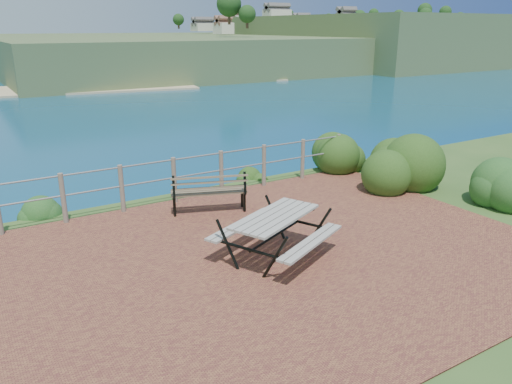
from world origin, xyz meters
TOP-DOWN VIEW (x-y plane):
  - ground at (0.00, 0.00)m, footprint 10.00×7.00m
  - safety_railing at (0.00, 3.35)m, footprint 9.40×0.10m
  - distant_bay at (173.07, 202.61)m, footprint 290.00×232.36m
  - picnic_table at (0.35, -0.06)m, footprint 1.86×1.38m
  - park_bench at (0.37, 2.43)m, footprint 1.58×0.89m
  - shrub_right_front at (4.98, 1.79)m, footprint 1.64×1.64m
  - shrub_right_back at (6.01, -0.46)m, footprint 1.23×1.23m
  - shrub_right_edge at (5.02, 3.60)m, footprint 1.20×1.20m
  - shrub_lip_west at (-2.57, 4.17)m, footprint 0.81×0.81m
  - shrub_lip_east at (2.45, 4.08)m, footprint 0.66×0.66m

SIDE VIEW (x-z plane):
  - distant_bay at x=173.07m, z-range -13.52..10.48m
  - ground at x=0.00m, z-range -0.06..0.06m
  - shrub_right_front at x=4.98m, z-range -1.16..1.16m
  - shrub_right_back at x=6.01m, z-range -0.88..0.88m
  - shrub_right_edge at x=5.02m, z-range -0.86..0.86m
  - shrub_lip_west at x=-2.57m, z-range -0.28..0.28m
  - shrub_lip_east at x=2.45m, z-range -0.18..0.18m
  - picnic_table at x=0.35m, z-range 0.10..0.83m
  - safety_railing at x=0.00m, z-range 0.07..1.07m
  - park_bench at x=0.37m, z-range 0.14..1.01m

